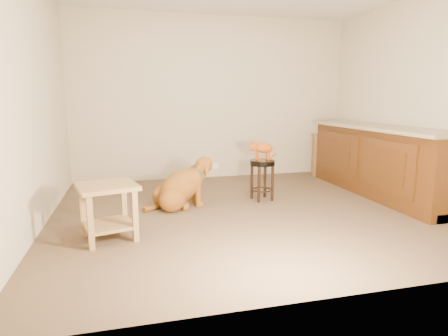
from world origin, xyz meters
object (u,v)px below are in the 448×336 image
object	(u,v)px
padded_stool	(262,172)
tabby_kitten	(262,148)
golden_retriever	(181,188)
wood_stool	(323,154)
side_table	(108,203)

from	to	relation	value
padded_stool	tabby_kitten	xyz separation A→B (m)	(-0.01, -0.00, 0.30)
padded_stool	tabby_kitten	size ratio (longest dim) A/B	1.21
padded_stool	golden_retriever	size ratio (longest dim) A/B	0.54
wood_stool	side_table	size ratio (longest dim) A/B	1.12
side_table	tabby_kitten	size ratio (longest dim) A/B	1.44
wood_stool	tabby_kitten	bearing A→B (deg)	-141.05
padded_stool	wood_stool	bearing A→B (deg)	39.13
wood_stool	golden_retriever	world-z (taller)	wood_stool
padded_stool	side_table	size ratio (longest dim) A/B	0.84
wood_stool	tabby_kitten	size ratio (longest dim) A/B	1.61
side_table	tabby_kitten	distance (m)	2.11
wood_stool	golden_retriever	distance (m)	2.96
padded_stool	golden_retriever	bearing A→B (deg)	-175.69
golden_retriever	tabby_kitten	bearing A→B (deg)	-11.65
side_table	golden_retriever	xyz separation A→B (m)	(0.79, 0.88, -0.11)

